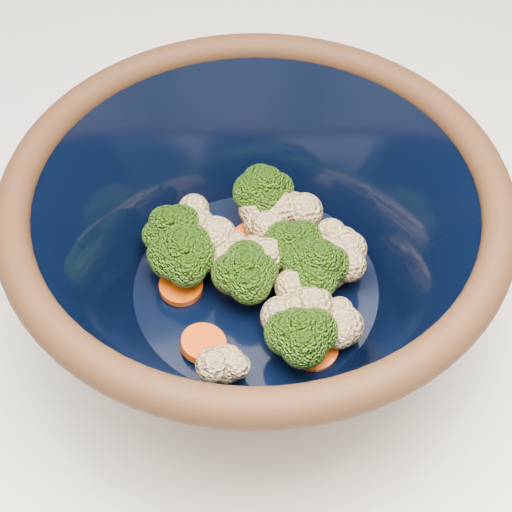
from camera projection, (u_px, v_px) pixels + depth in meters
mixing_bowl at (256, 243)px, 0.47m from camera, size 0.31×0.31×0.14m
vegetable_pile at (261, 258)px, 0.49m from camera, size 0.15×0.16×0.05m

